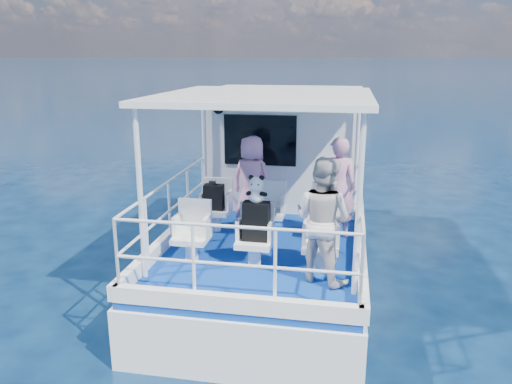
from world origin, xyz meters
TOP-DOWN VIEW (x-y plane):
  - ground at (0.00, 0.00)m, footprint 2000.00×2000.00m
  - hull at (0.00, 1.00)m, footprint 3.00×7.00m
  - deck at (0.00, 1.00)m, footprint 2.90×6.90m
  - cabin at (0.00, 2.30)m, footprint 2.85×2.00m
  - canopy at (0.00, -0.20)m, footprint 3.00×3.20m
  - canopy_posts at (0.00, -0.25)m, footprint 2.77×2.97m
  - railings at (0.00, -0.58)m, footprint 2.84×3.59m
  - seat_port_fwd at (-0.90, 0.20)m, footprint 0.48×0.46m
  - seat_center_fwd at (0.00, 0.20)m, footprint 0.48×0.46m
  - seat_stbd_fwd at (0.90, 0.20)m, footprint 0.48×0.46m
  - seat_port_aft at (-0.90, -1.10)m, footprint 0.48×0.46m
  - seat_center_aft at (0.00, -1.10)m, footprint 0.48×0.46m
  - seat_stbd_aft at (0.90, -1.10)m, footprint 0.48×0.46m
  - passenger_port_fwd at (-0.40, 0.78)m, footprint 0.66×0.56m
  - passenger_stbd_fwd at (1.06, 0.28)m, footprint 0.62×0.44m
  - passenger_stbd_aft at (0.92, -1.36)m, footprint 0.98×0.91m
  - backpack_port at (-0.91, 0.15)m, footprint 0.32×0.18m
  - backpack_center at (0.03, -1.10)m, footprint 0.36×0.20m
  - compact_camera at (-0.92, 0.14)m, footprint 0.11×0.06m
  - panda at (0.03, -1.11)m, footprint 0.24×0.20m

SIDE VIEW (x-z plane):
  - ground at x=0.00m, z-range 0.00..0.00m
  - hull at x=0.00m, z-range -0.80..0.80m
  - deck at x=0.00m, z-range 0.80..0.90m
  - seat_port_fwd at x=-0.90m, z-range 0.90..1.28m
  - seat_center_fwd at x=0.00m, z-range 0.90..1.28m
  - seat_stbd_fwd at x=0.90m, z-range 0.90..1.28m
  - seat_port_aft at x=-0.90m, z-range 0.90..1.28m
  - seat_center_aft at x=0.00m, z-range 0.90..1.28m
  - seat_stbd_aft at x=0.90m, z-range 0.90..1.28m
  - railings at x=0.00m, z-range 0.90..1.90m
  - backpack_port at x=-0.91m, z-range 1.28..1.69m
  - backpack_center at x=0.03m, z-range 1.28..1.82m
  - passenger_port_fwd at x=-0.40m, z-range 0.90..2.41m
  - passenger_stbd_fwd at x=1.06m, z-range 0.90..2.51m
  - passenger_stbd_aft at x=0.92m, z-range 0.90..2.52m
  - compact_camera at x=-0.92m, z-range 1.69..1.76m
  - cabin at x=0.00m, z-range 0.90..3.10m
  - canopy_posts at x=0.00m, z-range 0.90..3.10m
  - panda at x=0.03m, z-range 1.82..2.19m
  - canopy at x=0.00m, z-range 3.10..3.18m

